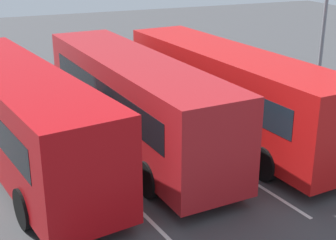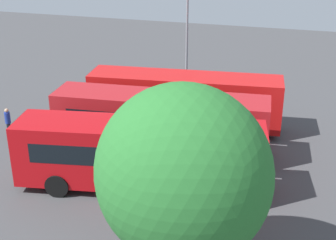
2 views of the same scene
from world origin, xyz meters
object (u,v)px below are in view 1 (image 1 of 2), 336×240
object	(u,v)px
bus_far_left	(228,89)
bus_center_left	(133,98)
bus_center_right	(21,114)
pedestrian	(65,65)

from	to	relation	value
bus_far_left	bus_center_left	xyz separation A→B (m)	(0.37, 3.60, 0.00)
bus_far_left	bus_center_right	world-z (taller)	same
bus_far_left	bus_center_left	bearing A→B (deg)	77.91
bus_far_left	bus_center_left	size ratio (longest dim) A/B	1.00
bus_center_left	bus_center_right	size ratio (longest dim) A/B	0.99
bus_far_left	bus_center_right	distance (m)	7.44
bus_far_left	pedestrian	size ratio (longest dim) A/B	6.70
bus_center_left	bus_center_right	world-z (taller)	same
bus_far_left	pedestrian	distance (m)	10.26
bus_center_left	bus_center_right	xyz separation A→B (m)	(-0.23, 3.83, 0.00)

